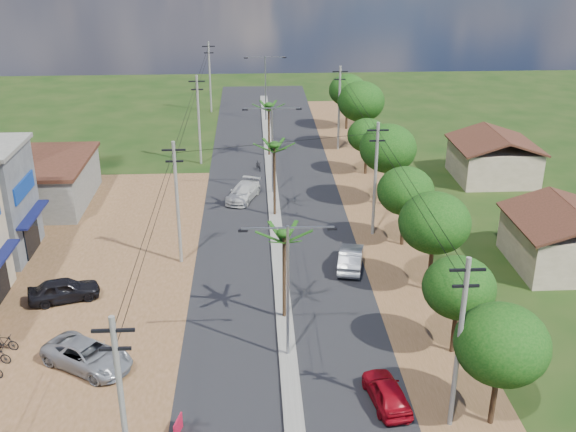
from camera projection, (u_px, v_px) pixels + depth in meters
name	position (u px, v px, depth m)	size (l,w,h in m)	color
ground	(288.00, 357.00, 37.62)	(160.00, 160.00, 0.00)	black
road	(277.00, 242.00, 51.39)	(12.00, 110.00, 0.04)	black
median	(276.00, 225.00, 54.11)	(1.00, 90.00, 0.18)	#605E56
dirt_lot_west	(54.00, 292.00, 44.21)	(18.00, 46.00, 0.04)	#543B1C
dirt_shoulder_east	(387.00, 239.00, 51.81)	(5.00, 90.00, 0.03)	#543B1C
low_shed	(29.00, 182.00, 57.83)	(10.40, 10.40, 3.95)	#605E56
house_east_near	(566.00, 235.00, 46.86)	(7.60, 7.50, 4.60)	gray
house_east_far	(494.00, 155.00, 63.44)	(7.60, 7.50, 4.60)	gray
tree_east_a	(502.00, 344.00, 30.83)	(4.40, 4.40, 6.37)	black
tree_east_b	(459.00, 288.00, 36.47)	(4.00, 4.00, 5.83)	black
tree_east_c	(435.00, 223.00, 42.62)	(4.60, 4.60, 6.83)	black
tree_east_d	(406.00, 191.00, 49.24)	(4.20, 4.20, 6.13)	black
tree_east_e	(388.00, 148.00, 56.30)	(4.80, 4.80, 7.14)	black
tree_east_f	(367.00, 135.00, 64.09)	(3.80, 3.80, 5.52)	black
tree_east_g	(361.00, 101.00, 70.94)	(5.00, 5.00, 7.38)	black
tree_east_h	(348.00, 90.00, 78.50)	(4.40, 4.40, 6.52)	black
palm_median_near	(284.00, 237.00, 39.12)	(2.00, 2.00, 6.15)	black
palm_median_mid	(274.00, 148.00, 53.66)	(2.00, 2.00, 6.55)	black
palm_median_far	(269.00, 107.00, 68.60)	(2.00, 2.00, 5.85)	black
streetlight_near	(288.00, 281.00, 35.74)	(5.10, 0.18, 8.00)	gray
streetlight_mid	(272.00, 143.00, 58.69)	(5.10, 0.18, 8.00)	gray
streetlight_far	(265.00, 83.00, 81.64)	(5.10, 0.18, 8.00)	gray
utility_pole_w_a	(123.00, 410.00, 26.22)	(1.60, 0.24, 9.00)	#605E56
utility_pole_w_b	(177.00, 200.00, 46.42)	(1.60, 0.24, 9.00)	#605E56
utility_pole_w_c	(199.00, 118.00, 66.61)	(1.60, 0.24, 9.00)	#605E56
utility_pole_w_d	(210.00, 75.00, 85.89)	(1.60, 0.24, 9.00)	#605E56
utility_pole_e_a	(459.00, 341.00, 30.62)	(1.60, 0.24, 9.00)	#605E56
utility_pole_e_b	(375.00, 177.00, 50.82)	(1.60, 0.24, 9.00)	#605E56
utility_pole_e_c	(339.00, 106.00, 71.01)	(1.60, 0.24, 9.00)	#605E56
car_red_near	(387.00, 392.00, 33.63)	(1.61, 4.01, 1.37)	maroon
car_silver_mid	(351.00, 258.00, 47.17)	(1.57, 4.51, 1.49)	gray
car_white_far	(243.00, 192.00, 59.08)	(1.96, 4.81, 1.40)	#ACACA8
car_parked_silver	(88.00, 356.00, 36.43)	(2.41, 5.24, 1.46)	gray
car_parked_dark	(64.00, 290.00, 43.00)	(1.78, 4.42, 1.51)	black
moto_rider_west_a	(235.00, 196.00, 58.72)	(0.67, 1.92, 1.01)	black
moto_rider_west_b	(258.00, 166.00, 66.41)	(0.42, 1.49, 0.90)	black
roadside_sign	(178.00, 427.00, 31.67)	(0.33, 1.06, 0.90)	#B3102C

